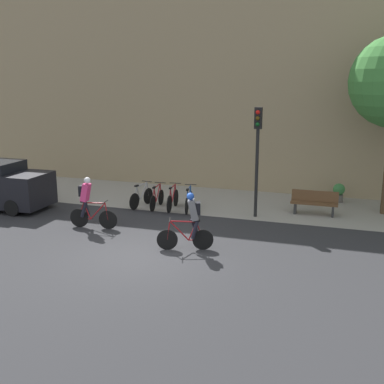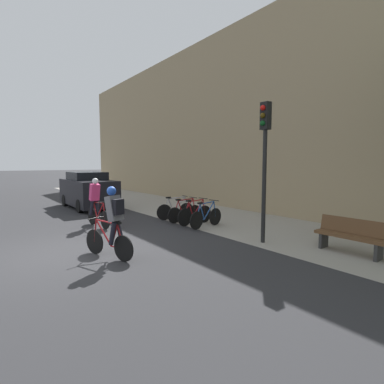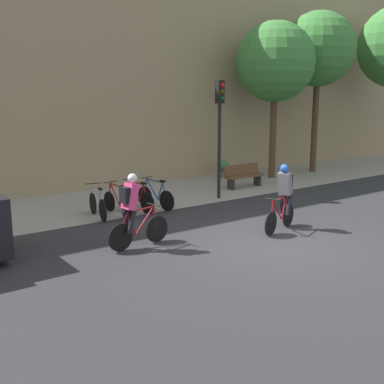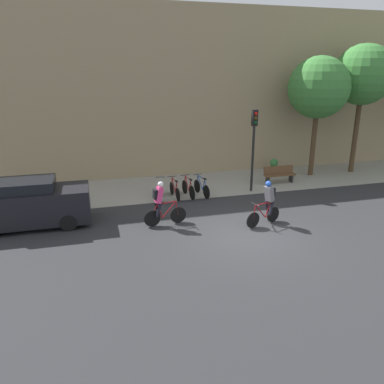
{
  "view_description": "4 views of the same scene",
  "coord_description": "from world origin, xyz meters",
  "px_view_note": "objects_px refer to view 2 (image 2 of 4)",
  "views": [
    {
      "loc": [
        5.46,
        -11.96,
        5.02
      ],
      "look_at": [
        0.41,
        3.37,
        1.16
      ],
      "focal_mm": 45.0,
      "sensor_mm": 36.0,
      "label": 1
    },
    {
      "loc": [
        7.96,
        -1.76,
        2.3
      ],
      "look_at": [
        0.38,
        3.88,
        1.39
      ],
      "focal_mm": 28.0,
      "sensor_mm": 36.0,
      "label": 2
    },
    {
      "loc": [
        -8.07,
        -7.62,
        3.52
      ],
      "look_at": [
        -0.51,
        2.67,
        0.93
      ],
      "focal_mm": 45.0,
      "sensor_mm": 36.0,
      "label": 3
    },
    {
      "loc": [
        -5.18,
        -11.4,
        5.69
      ],
      "look_at": [
        -1.14,
        3.42,
        0.73
      ],
      "focal_mm": 35.0,
      "sensor_mm": 36.0,
      "label": 4
    }
  ],
  "objects_px": {
    "bench": "(351,235)",
    "parked_car": "(88,191)",
    "parked_bike_3": "(206,217)",
    "traffic_light_pole": "(265,147)",
    "parked_bike_1": "(185,212)",
    "parked_bike_0": "(176,210)",
    "cyclist_grey": "(113,220)",
    "parked_bike_2": "(195,214)",
    "cyclist_pink": "(96,201)"
  },
  "relations": [
    {
      "from": "parked_bike_0",
      "to": "parked_bike_1",
      "type": "xyz_separation_m",
      "value": [
        0.66,
        -0.0,
        -0.01
      ]
    },
    {
      "from": "cyclist_grey",
      "to": "traffic_light_pole",
      "type": "xyz_separation_m",
      "value": [
        1.15,
        4.06,
        1.8
      ]
    },
    {
      "from": "parked_bike_2",
      "to": "parked_car",
      "type": "xyz_separation_m",
      "value": [
        -6.68,
        -1.87,
        0.5
      ]
    },
    {
      "from": "cyclist_grey",
      "to": "parked_bike_3",
      "type": "height_order",
      "value": "cyclist_grey"
    },
    {
      "from": "cyclist_grey",
      "to": "parked_car",
      "type": "height_order",
      "value": "parked_car"
    },
    {
      "from": "parked_bike_2",
      "to": "parked_car",
      "type": "relative_size",
      "value": 0.39
    },
    {
      "from": "parked_car",
      "to": "cyclist_pink",
      "type": "bearing_deg",
      "value": -14.39
    },
    {
      "from": "parked_bike_1",
      "to": "traffic_light_pole",
      "type": "bearing_deg",
      "value": 0.11
    },
    {
      "from": "cyclist_grey",
      "to": "parked_car",
      "type": "distance_m",
      "value": 9.04
    },
    {
      "from": "parked_bike_0",
      "to": "bench",
      "type": "bearing_deg",
      "value": 8.39
    },
    {
      "from": "parked_bike_0",
      "to": "parked_bike_3",
      "type": "height_order",
      "value": "parked_bike_0"
    },
    {
      "from": "parked_bike_2",
      "to": "bench",
      "type": "bearing_deg",
      "value": 10.45
    },
    {
      "from": "bench",
      "to": "parked_bike_1",
      "type": "bearing_deg",
      "value": -170.68
    },
    {
      "from": "cyclist_grey",
      "to": "traffic_light_pole",
      "type": "height_order",
      "value": "traffic_light_pole"
    },
    {
      "from": "cyclist_grey",
      "to": "parked_car",
      "type": "relative_size",
      "value": 0.41
    },
    {
      "from": "cyclist_grey",
      "to": "bench",
      "type": "height_order",
      "value": "cyclist_grey"
    },
    {
      "from": "parked_bike_1",
      "to": "bench",
      "type": "bearing_deg",
      "value": 9.32
    },
    {
      "from": "parked_bike_0",
      "to": "parked_bike_2",
      "type": "bearing_deg",
      "value": 0.01
    },
    {
      "from": "parked_bike_2",
      "to": "parked_car",
      "type": "bearing_deg",
      "value": -164.34
    },
    {
      "from": "parked_bike_1",
      "to": "parked_bike_2",
      "type": "bearing_deg",
      "value": 0.09
    },
    {
      "from": "cyclist_pink",
      "to": "bench",
      "type": "bearing_deg",
      "value": 29.57
    },
    {
      "from": "traffic_light_pole",
      "to": "parked_bike_0",
      "type": "bearing_deg",
      "value": -179.91
    },
    {
      "from": "parked_bike_1",
      "to": "cyclist_grey",
      "type": "bearing_deg",
      "value": -55.75
    },
    {
      "from": "parked_bike_3",
      "to": "parked_car",
      "type": "relative_size",
      "value": 0.38
    },
    {
      "from": "parked_bike_3",
      "to": "cyclist_grey",
      "type": "bearing_deg",
      "value": -70.51
    },
    {
      "from": "parked_bike_3",
      "to": "traffic_light_pole",
      "type": "height_order",
      "value": "traffic_light_pole"
    },
    {
      "from": "parked_bike_1",
      "to": "traffic_light_pole",
      "type": "relative_size",
      "value": 0.41
    },
    {
      "from": "cyclist_grey",
      "to": "traffic_light_pole",
      "type": "relative_size",
      "value": 0.44
    },
    {
      "from": "cyclist_grey",
      "to": "parked_bike_3",
      "type": "relative_size",
      "value": 1.06
    },
    {
      "from": "parked_bike_0",
      "to": "parked_bike_1",
      "type": "height_order",
      "value": "parked_bike_0"
    },
    {
      "from": "parked_bike_0",
      "to": "parked_bike_3",
      "type": "xyz_separation_m",
      "value": [
        1.99,
        -0.0,
        -0.0
      ]
    },
    {
      "from": "cyclist_pink",
      "to": "parked_bike_0",
      "type": "distance_m",
      "value": 3.2
    },
    {
      "from": "cyclist_grey",
      "to": "bench",
      "type": "bearing_deg",
      "value": 57.66
    },
    {
      "from": "cyclist_grey",
      "to": "bench",
      "type": "relative_size",
      "value": 1.02
    },
    {
      "from": "traffic_light_pole",
      "to": "bench",
      "type": "distance_m",
      "value": 3.2
    },
    {
      "from": "cyclist_pink",
      "to": "bench",
      "type": "height_order",
      "value": "cyclist_pink"
    },
    {
      "from": "parked_bike_3",
      "to": "parked_bike_0",
      "type": "bearing_deg",
      "value": 179.99
    },
    {
      "from": "bench",
      "to": "parked_car",
      "type": "distance_m",
      "value": 12.3
    },
    {
      "from": "cyclist_pink",
      "to": "cyclist_grey",
      "type": "height_order",
      "value": "cyclist_pink"
    },
    {
      "from": "parked_bike_3",
      "to": "traffic_light_pole",
      "type": "xyz_separation_m",
      "value": [
        2.58,
        0.01,
        2.36
      ]
    },
    {
      "from": "parked_bike_2",
      "to": "bench",
      "type": "height_order",
      "value": "parked_bike_2"
    },
    {
      "from": "cyclist_grey",
      "to": "parked_bike_0",
      "type": "height_order",
      "value": "cyclist_grey"
    },
    {
      "from": "parked_bike_0",
      "to": "parked_car",
      "type": "height_order",
      "value": "parked_car"
    },
    {
      "from": "cyclist_pink",
      "to": "parked_car",
      "type": "bearing_deg",
      "value": 165.61
    },
    {
      "from": "cyclist_grey",
      "to": "parked_bike_0",
      "type": "bearing_deg",
      "value": 130.19
    },
    {
      "from": "parked_bike_0",
      "to": "traffic_light_pole",
      "type": "height_order",
      "value": "traffic_light_pole"
    },
    {
      "from": "parked_bike_3",
      "to": "traffic_light_pole",
      "type": "distance_m",
      "value": 3.5
    },
    {
      "from": "parked_bike_1",
      "to": "parked_bike_3",
      "type": "xyz_separation_m",
      "value": [
        1.32,
        0.0,
        0.01
      ]
    },
    {
      "from": "traffic_light_pole",
      "to": "parked_car",
      "type": "xyz_separation_m",
      "value": [
        -9.92,
        -1.88,
        -1.85
      ]
    },
    {
      "from": "parked_bike_0",
      "to": "bench",
      "type": "distance_m",
      "value": 6.67
    }
  ]
}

